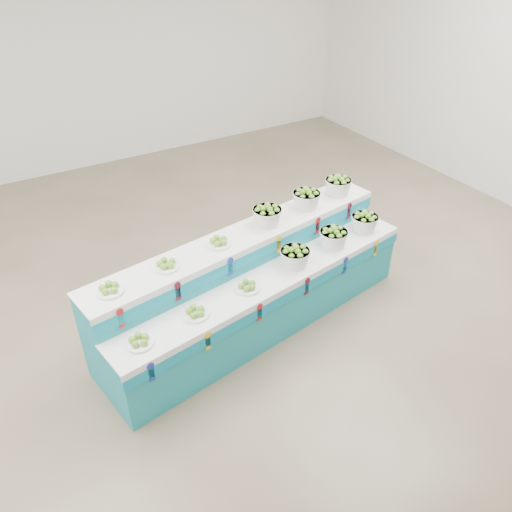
# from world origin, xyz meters

# --- Properties ---
(ground) EXTENTS (10.00, 10.00, 0.00)m
(ground) POSITION_xyz_m (0.00, 0.00, 0.00)
(ground) COLOR brown
(ground) RESTS_ON ground
(back_wall) EXTENTS (10.00, 0.00, 10.00)m
(back_wall) POSITION_xyz_m (0.00, 5.00, 2.00)
(back_wall) COLOR silver
(back_wall) RESTS_ON ground
(display_stand) EXTENTS (3.74, 1.50, 1.02)m
(display_stand) POSITION_xyz_m (0.19, -0.14, 0.51)
(display_stand) COLOR teal
(display_stand) RESTS_ON ground
(plate_lower_left) EXTENTS (0.29, 0.29, 0.09)m
(plate_lower_left) POSITION_xyz_m (-1.26, -0.60, 0.77)
(plate_lower_left) COLOR white
(plate_lower_left) RESTS_ON display_stand
(plate_lower_mid) EXTENTS (0.29, 0.29, 0.09)m
(plate_lower_mid) POSITION_xyz_m (-0.68, -0.51, 0.77)
(plate_lower_mid) COLOR white
(plate_lower_mid) RESTS_ON display_stand
(plate_lower_right) EXTENTS (0.29, 0.29, 0.09)m
(plate_lower_right) POSITION_xyz_m (-0.07, -0.41, 0.77)
(plate_lower_right) COLOR white
(plate_lower_right) RESTS_ON display_stand
(basket_lower_left) EXTENTS (0.36, 0.36, 0.23)m
(basket_lower_left) POSITION_xyz_m (0.57, -0.31, 0.83)
(basket_lower_left) COLOR silver
(basket_lower_left) RESTS_ON display_stand
(basket_lower_mid) EXTENTS (0.36, 0.36, 0.23)m
(basket_lower_mid) POSITION_xyz_m (1.15, -0.22, 0.83)
(basket_lower_mid) COLOR silver
(basket_lower_mid) RESTS_ON display_stand
(basket_lower_right) EXTENTS (0.36, 0.36, 0.23)m
(basket_lower_right) POSITION_xyz_m (1.67, -0.14, 0.83)
(basket_lower_right) COLOR silver
(basket_lower_right) RESTS_ON display_stand
(plate_upper_left) EXTENTS (0.29, 0.29, 0.09)m
(plate_upper_left) POSITION_xyz_m (-1.33, -0.16, 1.07)
(plate_upper_left) COLOR white
(plate_upper_left) RESTS_ON display_stand
(plate_upper_mid) EXTENTS (0.29, 0.29, 0.09)m
(plate_upper_mid) POSITION_xyz_m (-0.75, -0.07, 1.07)
(plate_upper_mid) COLOR white
(plate_upper_mid) RESTS_ON display_stand
(plate_upper_right) EXTENTS (0.29, 0.29, 0.09)m
(plate_upper_right) POSITION_xyz_m (-0.14, 0.03, 1.07)
(plate_upper_right) COLOR white
(plate_upper_right) RESTS_ON display_stand
(basket_upper_left) EXTENTS (0.36, 0.36, 0.23)m
(basket_upper_left) POSITION_xyz_m (0.50, 0.13, 1.13)
(basket_upper_left) COLOR silver
(basket_upper_left) RESTS_ON display_stand
(basket_upper_mid) EXTENTS (0.36, 0.36, 0.23)m
(basket_upper_mid) POSITION_xyz_m (1.08, 0.22, 1.13)
(basket_upper_mid) COLOR silver
(basket_upper_mid) RESTS_ON display_stand
(basket_upper_right) EXTENTS (0.36, 0.36, 0.23)m
(basket_upper_right) POSITION_xyz_m (1.60, 0.31, 1.13)
(basket_upper_right) COLOR silver
(basket_upper_right) RESTS_ON display_stand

